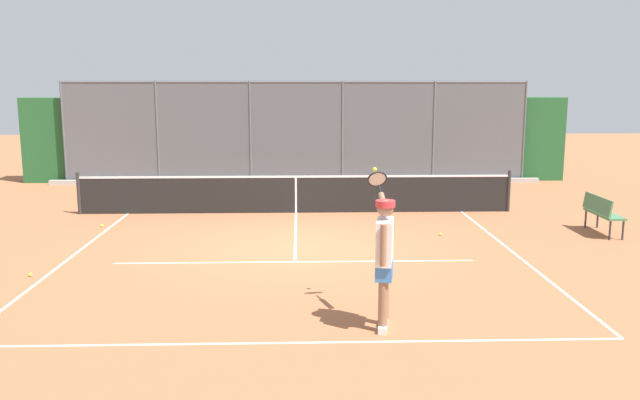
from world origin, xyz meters
The scene contains 9 objects.
ground_plane centered at (0.00, 0.00, 0.00)m, with size 60.00×60.00×0.00m, color #A8603D.
court_line_markings centered at (0.00, 1.48, 0.00)m, with size 8.63×8.63×0.01m.
fence_backdrop centered at (0.00, -9.42, 1.40)m, with size 18.19×1.37×3.35m.
tennis_net centered at (0.00, -3.64, 0.49)m, with size 11.08×0.09×1.07m.
tennis_player centered at (-1.22, 4.45, 1.05)m, with size 0.31×1.46×2.06m.
tennis_ball_near_baseline centered at (-3.17, -0.94, 0.03)m, with size 0.07×0.07×0.07m, color #D6E042.
tennis_ball_by_sideline centered at (4.48, -2.08, 0.03)m, with size 0.07×0.07×0.07m, color #D6E042.
tennis_ball_mid_court centered at (4.55, 1.88, 0.03)m, with size 0.07×0.07×0.07m, color #CCDB33.
courtside_bench centered at (-6.74, -1.05, 0.51)m, with size 0.40×1.30×0.84m.
Camera 1 is at (-0.09, 12.93, 3.28)m, focal length 36.90 mm.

